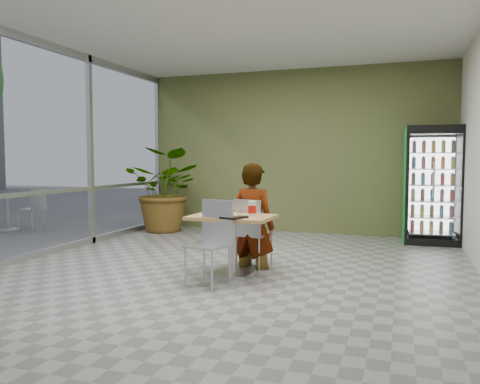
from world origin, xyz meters
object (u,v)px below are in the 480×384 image
at_px(chair_near, 213,235).
at_px(seated_woman, 253,226).
at_px(potted_plant, 167,190).
at_px(soda_cup, 252,209).
at_px(beverage_fridge, 432,185).
at_px(chair_far, 251,227).
at_px(dining_table, 232,233).
at_px(cafeteria_tray, 228,217).

height_order(chair_near, seated_woman, seated_woman).
bearing_deg(potted_plant, chair_near, -54.71).
distance_m(seated_woman, soda_cup, 0.57).
bearing_deg(beverage_fridge, chair_near, -127.60).
relative_size(chair_far, beverage_fridge, 0.46).
relative_size(chair_near, beverage_fridge, 0.48).
relative_size(dining_table, chair_far, 1.11).
xyz_separation_m(chair_far, beverage_fridge, (2.38, 2.76, 0.46)).
height_order(chair_far, potted_plant, potted_plant).
bearing_deg(chair_near, beverage_fridge, 67.07).
bearing_deg(dining_table, potted_plant, 129.93).
bearing_deg(potted_plant, chair_far, -44.01).
relative_size(soda_cup, cafeteria_tray, 0.47).
xyz_separation_m(cafeteria_tray, beverage_fridge, (2.44, 3.45, 0.24)).
bearing_deg(cafeteria_tray, chair_near, -120.51).
xyz_separation_m(chair_near, seated_woman, (0.19, 0.94, -0.02)).
height_order(soda_cup, beverage_fridge, beverage_fridge).
bearing_deg(beverage_fridge, seated_woman, -133.68).
relative_size(chair_near, soda_cup, 5.27).
bearing_deg(soda_cup, chair_near, -125.43).
height_order(dining_table, beverage_fridge, beverage_fridge).
xyz_separation_m(chair_far, soda_cup, (0.16, -0.43, 0.30)).
xyz_separation_m(dining_table, potted_plant, (-2.47, 2.95, 0.30)).
relative_size(dining_table, beverage_fridge, 0.51).
xyz_separation_m(chair_far, seated_woman, (0.02, 0.04, 0.01)).
relative_size(dining_table, cafeteria_tray, 2.62).
bearing_deg(dining_table, cafeteria_tray, -79.92).
bearing_deg(cafeteria_tray, seated_woman, 84.25).
bearing_deg(seated_woman, cafeteria_tray, 96.63).
xyz_separation_m(seated_woman, potted_plant, (-2.58, 2.43, 0.28)).
relative_size(chair_far, soda_cup, 4.99).
bearing_deg(chair_near, cafeteria_tray, 71.52).
relative_size(cafeteria_tray, beverage_fridge, 0.19).
xyz_separation_m(chair_far, cafeteria_tray, (-0.05, -0.69, 0.22)).
relative_size(chair_far, potted_plant, 0.55).
xyz_separation_m(seated_woman, soda_cup, (0.14, -0.48, 0.29)).
height_order(seated_woman, cafeteria_tray, seated_woman).
bearing_deg(chair_near, soda_cup, 66.60).
bearing_deg(chair_far, potted_plant, -31.63).
xyz_separation_m(chair_near, beverage_fridge, (2.56, 3.66, 0.44)).
xyz_separation_m(dining_table, cafeteria_tray, (0.04, -0.22, 0.22)).
relative_size(soda_cup, beverage_fridge, 0.09).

